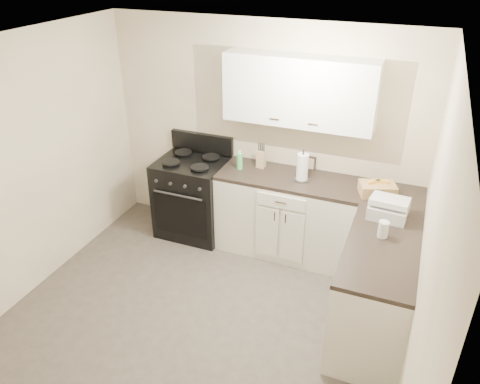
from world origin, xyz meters
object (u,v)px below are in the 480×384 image
at_px(stove, 193,198).
at_px(wicker_basket, 377,189).
at_px(knife_block, 261,159).
at_px(countertop_grill, 388,210).
at_px(paper_towel, 302,167).

distance_m(stove, wicker_basket, 2.15).
bearing_deg(knife_block, countertop_grill, -15.82).
relative_size(knife_block, countertop_grill, 0.59).
xyz_separation_m(paper_towel, countertop_grill, (0.93, -0.42, -0.08)).
bearing_deg(countertop_grill, stove, 174.15).
relative_size(stove, countertop_grill, 2.82).
xyz_separation_m(knife_block, wicker_basket, (1.28, -0.16, -0.04)).
height_order(stove, paper_towel, paper_towel).
height_order(stove, knife_block, knife_block).
bearing_deg(wicker_basket, stove, 179.64).
xyz_separation_m(knife_block, countertop_grill, (1.43, -0.55, -0.04)).
height_order(knife_block, wicker_basket, knife_block).
relative_size(stove, paper_towel, 3.24).
height_order(stove, countertop_grill, countertop_grill).
height_order(stove, wicker_basket, wicker_basket).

